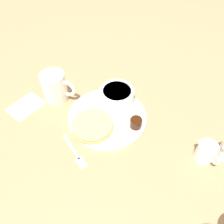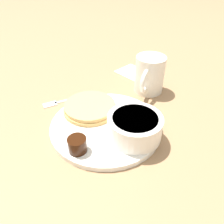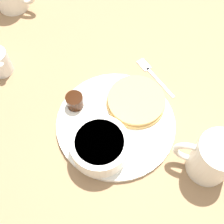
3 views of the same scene
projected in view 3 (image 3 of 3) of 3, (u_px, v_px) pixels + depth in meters
The scene contains 8 objects.
ground_plane at pixel (116, 124), 0.60m from camera, with size 4.00×4.00×0.00m, color #93704C.
plate at pixel (116, 123), 0.60m from camera, with size 0.25×0.25×0.01m.
pancake_stack at pixel (136, 101), 0.61m from camera, with size 0.13×0.13×0.02m.
bowl at pixel (100, 146), 0.54m from camera, with size 0.11×0.11×0.05m.
syrup_cup at pixel (75, 101), 0.60m from camera, with size 0.04×0.04×0.03m.
butter_ramekin at pixel (89, 153), 0.54m from camera, with size 0.05×0.05×0.04m.
coffee_mug at pixel (212, 158), 0.51m from camera, with size 0.08×0.11×0.10m.
fork at pixel (152, 73), 0.67m from camera, with size 0.07×0.12×0.00m.
Camera 3 is at (-0.23, -0.13, 0.54)m, focal length 45.00 mm.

